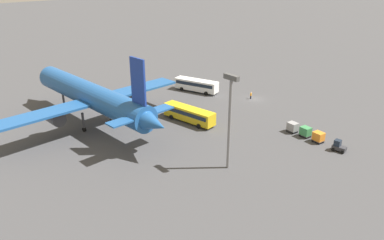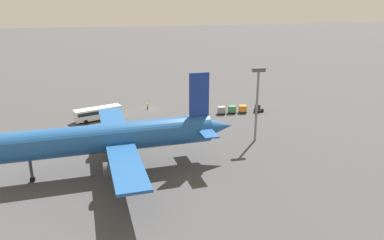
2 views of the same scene
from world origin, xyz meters
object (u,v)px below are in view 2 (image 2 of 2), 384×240
object	(u,v)px
cargo_cart_orange	(243,109)
cargo_cart_grey	(221,110)
shuttle_bus_near	(98,113)
shuttle_bus_far	(163,127)
airplane	(111,138)
baggage_tug	(258,109)
worker_person	(148,106)
cargo_cart_green	(232,109)

from	to	relation	value
cargo_cart_orange	cargo_cart_grey	size ratio (longest dim) A/B	1.00
shuttle_bus_near	shuttle_bus_far	xyz separation A→B (m)	(-14.66, 14.66, -0.02)
airplane	shuttle_bus_near	size ratio (longest dim) A/B	3.81
shuttle_bus_near	baggage_tug	distance (m)	42.81
baggage_tug	worker_person	xyz separation A→B (m)	(29.40, -9.09, -0.07)
shuttle_bus_near	airplane	bearing A→B (deg)	75.91
cargo_cart_green	worker_person	bearing A→B (deg)	-21.41
baggage_tug	cargo_cart_green	world-z (taller)	baggage_tug
shuttle_bus_far	worker_person	bearing A→B (deg)	-96.30
shuttle_bus_near	cargo_cart_grey	size ratio (longest dim) A/B	5.72
shuttle_bus_far	baggage_tug	bearing A→B (deg)	-166.27
shuttle_bus_far	cargo_cart_orange	xyz separation A→B (m)	(-23.66, -12.55, -0.72)
airplane	cargo_cart_orange	size ratio (longest dim) A/B	21.79
shuttle_bus_near	cargo_cart_green	size ratio (longest dim) A/B	5.72
shuttle_bus_far	baggage_tug	xyz separation A→B (m)	(-28.07, -12.25, -0.97)
shuttle_bus_near	baggage_tug	world-z (taller)	shuttle_bus_near
cargo_cart_orange	airplane	bearing A→B (deg)	39.59
cargo_cart_green	shuttle_bus_far	bearing A→B (deg)	31.61
shuttle_bus_near	cargo_cart_orange	world-z (taller)	shuttle_bus_near
baggage_tug	cargo_cart_orange	world-z (taller)	baggage_tug
cargo_cart_grey	airplane	bearing A→B (deg)	45.01
shuttle_bus_far	worker_person	size ratio (longest dim) A/B	7.33
baggage_tug	worker_person	bearing A→B (deg)	-26.56
cargo_cart_orange	cargo_cart_grey	bearing A→B (deg)	-0.77
cargo_cart_grey	cargo_cart_orange	bearing A→B (deg)	179.23
shuttle_bus_near	shuttle_bus_far	world-z (taller)	shuttle_bus_near
airplane	shuttle_bus_far	world-z (taller)	airplane
shuttle_bus_near	shuttle_bus_far	size ratio (longest dim) A/B	0.96
airplane	baggage_tug	bearing A→B (deg)	-148.35
baggage_tug	cargo_cart_green	xyz separation A→B (m)	(7.41, -0.47, 0.25)
cargo_cart_orange	cargo_cart_green	world-z (taller)	same
airplane	cargo_cart_grey	size ratio (longest dim) A/B	21.79
shuttle_bus_near	cargo_cart_green	bearing A→B (deg)	156.84
shuttle_bus_far	worker_person	xyz separation A→B (m)	(1.33, -21.34, -1.04)
shuttle_bus_near	worker_person	distance (m)	14.95
shuttle_bus_near	worker_person	bearing A→B (deg)	-173.39
airplane	cargo_cart_orange	xyz separation A→B (m)	(-35.09, -29.01, -5.30)
shuttle_bus_near	cargo_cart_grey	bearing A→B (deg)	156.39
airplane	cargo_cart_grey	world-z (taller)	airplane
cargo_cart_orange	cargo_cart_green	distance (m)	3.00
worker_person	baggage_tug	bearing A→B (deg)	162.82
cargo_cart_orange	cargo_cart_green	size ratio (longest dim) A/B	1.00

